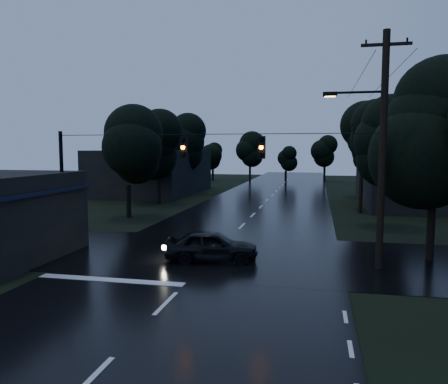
% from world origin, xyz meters
% --- Properties ---
extents(ground, '(160.00, 160.00, 0.00)m').
position_xyz_m(ground, '(0.00, 0.00, 0.00)').
color(ground, black).
rests_on(ground, ground).
extents(main_road, '(12.00, 120.00, 0.02)m').
position_xyz_m(main_road, '(0.00, 30.00, 0.00)').
color(main_road, black).
rests_on(main_road, ground).
extents(cross_street, '(60.00, 9.00, 0.02)m').
position_xyz_m(cross_street, '(0.00, 12.00, 0.00)').
color(cross_street, black).
rests_on(cross_street, ground).
extents(building_far_right, '(10.00, 14.00, 4.40)m').
position_xyz_m(building_far_right, '(14.00, 34.00, 2.20)').
color(building_far_right, black).
rests_on(building_far_right, ground).
extents(building_far_left, '(10.00, 16.00, 5.00)m').
position_xyz_m(building_far_left, '(-14.00, 40.00, 2.50)').
color(building_far_left, black).
rests_on(building_far_left, ground).
extents(utility_pole_main, '(3.50, 0.30, 10.00)m').
position_xyz_m(utility_pole_main, '(7.41, 11.00, 5.26)').
color(utility_pole_main, black).
rests_on(utility_pole_main, ground).
extents(utility_pole_far, '(2.00, 0.30, 7.50)m').
position_xyz_m(utility_pole_far, '(8.30, 28.00, 3.88)').
color(utility_pole_far, black).
rests_on(utility_pole_far, ground).
extents(anchor_pole_left, '(0.18, 0.18, 6.00)m').
position_xyz_m(anchor_pole_left, '(-7.50, 11.00, 3.00)').
color(anchor_pole_left, black).
rests_on(anchor_pole_left, ground).
extents(span_signals, '(15.00, 0.37, 1.12)m').
position_xyz_m(span_signals, '(0.56, 10.99, 5.24)').
color(span_signals, black).
rests_on(span_signals, ground).
extents(tree_corner_near, '(4.48, 4.48, 9.44)m').
position_xyz_m(tree_corner_near, '(10.00, 13.00, 5.99)').
color(tree_corner_near, black).
rests_on(tree_corner_near, ground).
extents(tree_left_a, '(3.92, 3.92, 8.26)m').
position_xyz_m(tree_left_a, '(-9.00, 22.00, 5.24)').
color(tree_left_a, black).
rests_on(tree_left_a, ground).
extents(tree_left_b, '(4.20, 4.20, 8.85)m').
position_xyz_m(tree_left_b, '(-9.60, 30.00, 5.62)').
color(tree_left_b, black).
rests_on(tree_left_b, ground).
extents(tree_left_c, '(4.48, 4.48, 9.44)m').
position_xyz_m(tree_left_c, '(-10.20, 40.00, 5.99)').
color(tree_left_c, black).
rests_on(tree_left_c, ground).
extents(tree_right_a, '(4.20, 4.20, 8.85)m').
position_xyz_m(tree_right_a, '(9.00, 22.00, 5.62)').
color(tree_right_a, black).
rests_on(tree_right_a, ground).
extents(tree_right_b, '(4.48, 4.48, 9.44)m').
position_xyz_m(tree_right_b, '(9.60, 30.00, 5.99)').
color(tree_right_b, black).
rests_on(tree_right_b, ground).
extents(tree_right_c, '(4.76, 4.76, 10.03)m').
position_xyz_m(tree_right_c, '(10.20, 40.00, 6.37)').
color(tree_right_c, black).
rests_on(tree_right_c, ground).
extents(car, '(4.43, 2.37, 1.43)m').
position_xyz_m(car, '(0.18, 10.73, 0.72)').
color(car, black).
rests_on(car, ground).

